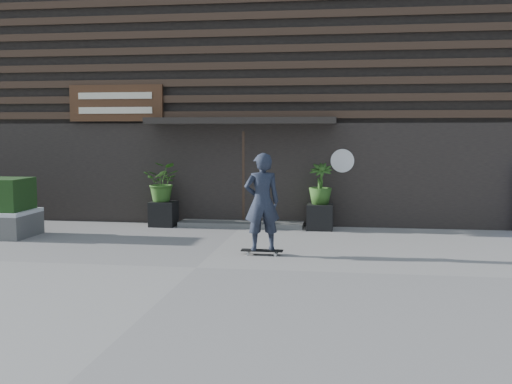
# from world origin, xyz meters

# --- Properties ---
(ground) EXTENTS (80.00, 80.00, 0.00)m
(ground) POSITION_xyz_m (0.00, 0.00, 0.00)
(ground) COLOR gray
(ground) RESTS_ON ground
(entrance_step) EXTENTS (3.00, 0.80, 0.12)m
(entrance_step) POSITION_xyz_m (0.00, 4.60, 0.06)
(entrance_step) COLOR #50504E
(entrance_step) RESTS_ON ground
(planter_pot_left) EXTENTS (0.60, 0.60, 0.60)m
(planter_pot_left) POSITION_xyz_m (-1.90, 4.40, 0.30)
(planter_pot_left) COLOR black
(planter_pot_left) RESTS_ON ground
(bamboo_left) EXTENTS (0.86, 0.75, 0.96)m
(bamboo_left) POSITION_xyz_m (-1.90, 4.40, 1.08)
(bamboo_left) COLOR #2D591E
(bamboo_left) RESTS_ON planter_pot_left
(planter_pot_right) EXTENTS (0.60, 0.60, 0.60)m
(planter_pot_right) POSITION_xyz_m (1.90, 4.40, 0.30)
(planter_pot_right) COLOR black
(planter_pot_right) RESTS_ON ground
(bamboo_right) EXTENTS (0.54, 0.54, 0.96)m
(bamboo_right) POSITION_xyz_m (1.90, 4.40, 1.08)
(bamboo_right) COLOR #2D591E
(bamboo_right) RESTS_ON planter_pot_right
(building) EXTENTS (18.00, 11.00, 8.00)m
(building) POSITION_xyz_m (-0.00, 9.96, 3.99)
(building) COLOR black
(building) RESTS_ON ground
(skateboarder) EXTENTS (0.78, 0.61, 1.90)m
(skateboarder) POSITION_xyz_m (0.96, 1.23, 0.99)
(skateboarder) COLOR black
(skateboarder) RESTS_ON ground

